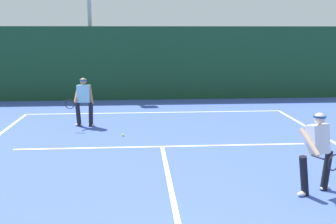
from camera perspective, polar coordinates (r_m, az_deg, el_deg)
The scene contains 8 objects.
court_line_baseline_far at distance 15.03m, azimuth -1.81°, elevation -0.07°, with size 9.32×0.10×0.01m, color white.
court_line_service at distance 10.67m, azimuth -0.82°, elevation -4.84°, with size 7.60×0.10×0.01m, color white.
court_line_centre at distance 7.59m, azimuth 0.64°, elevation -11.76°, with size 0.10×6.40×0.01m, color white.
player_near at distance 7.96m, azimuth 20.16°, elevation -5.01°, with size 0.83×0.96×1.53m.
player_far at distance 12.99m, azimuth -11.70°, elevation 1.64°, with size 0.84×0.85×1.54m.
tennis_ball_extra at distance 11.77m, azimuth -6.30°, elevation -3.21°, with size 0.07×0.07×0.07m, color #D1E033.
back_fence_windscreen at distance 17.71m, azimuth -2.23°, elevation 6.79°, with size 20.63×0.12×3.14m, color #184024.
light_pole at distance 18.67m, azimuth -10.96°, elevation 14.44°, with size 0.55×0.44×6.47m.
Camera 1 is at (-0.58, -3.75, 2.98)m, focal length 43.63 mm.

